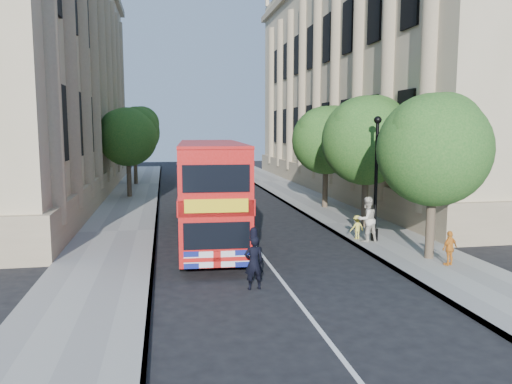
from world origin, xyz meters
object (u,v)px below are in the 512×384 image
double_decker_bus (211,191)px  box_van (195,195)px  police_constable (254,263)px  lamp_post (376,184)px  woman_pedestrian (367,219)px

double_decker_bus → box_van: size_ratio=2.05×
double_decker_bus → police_constable: double_decker_bus is taller
lamp_post → woman_pedestrian: size_ratio=2.76×
double_decker_bus → police_constable: size_ratio=5.61×
woman_pedestrian → double_decker_bus: bearing=-21.3°
police_constable → woman_pedestrian: (5.63, 4.90, 0.24)m
lamp_post → woman_pedestrian: lamp_post is taller
lamp_post → double_decker_bus: bearing=176.1°
box_van → police_constable: box_van is taller
box_van → woman_pedestrian: box_van is taller
police_constable → box_van: bearing=-92.1°
lamp_post → woman_pedestrian: 1.51m
police_constable → woman_pedestrian: size_ratio=0.87×
double_decker_bus → lamp_post: bearing=-0.8°
double_decker_bus → box_van: bearing=94.8°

